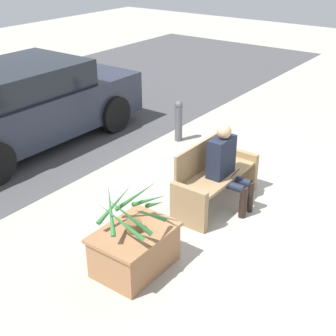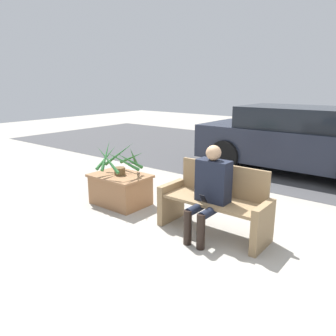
% 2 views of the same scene
% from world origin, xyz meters
% --- Properties ---
extents(ground_plane, '(30.00, 30.00, 0.00)m').
position_xyz_m(ground_plane, '(0.00, 0.00, 0.00)').
color(ground_plane, '#9E998E').
extents(road_surface, '(20.00, 6.00, 0.01)m').
position_xyz_m(road_surface, '(0.00, 5.54, 0.00)').
color(road_surface, '#424244').
rests_on(road_surface, ground_plane).
extents(bench, '(1.48, 0.54, 0.91)m').
position_xyz_m(bench, '(-0.17, 0.47, 0.42)').
color(bench, '#8C704C').
rests_on(bench, ground_plane).
extents(person_seated, '(0.43, 0.59, 1.21)m').
position_xyz_m(person_seated, '(-0.15, 0.29, 0.67)').
color(person_seated, black).
rests_on(person_seated, ground_plane).
extents(planter_box, '(0.94, 0.68, 0.50)m').
position_xyz_m(planter_box, '(-1.94, 0.43, 0.27)').
color(planter_box, '#936642').
rests_on(planter_box, ground_plane).
extents(potted_plant, '(0.75, 0.74, 0.54)m').
position_xyz_m(potted_plant, '(-1.93, 0.43, 0.75)').
color(potted_plant, brown).
rests_on(potted_plant, planter_box).
extents(parked_car, '(4.37, 1.98, 1.46)m').
position_xyz_m(parked_car, '(-0.32, 4.32, 0.73)').
color(parked_car, '#232838').
rests_on(parked_car, ground_plane).
extents(bollard_post, '(0.15, 0.15, 0.77)m').
position_xyz_m(bollard_post, '(1.41, 2.17, 0.41)').
color(bollard_post, '#4C4C51').
rests_on(bollard_post, ground_plane).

